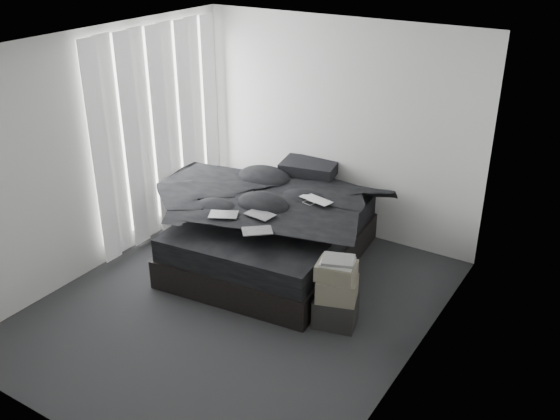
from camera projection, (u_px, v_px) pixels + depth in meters
The scene contains 25 objects.
floor at pixel (238, 305), 6.37m from camera, with size 3.60×4.20×0.01m, color #2B2B2D.
ceiling at pixel (230, 47), 5.25m from camera, with size 3.60×4.20×0.01m, color white.
wall_back at pixel (338, 129), 7.42m from camera, with size 3.60×0.01×2.60m, color white.
wall_front at pixel (52, 293), 4.21m from camera, with size 3.60×0.01×2.60m, color white.
wall_left at pixel (98, 152), 6.68m from camera, with size 0.01×4.20×2.60m, color white.
wall_right at pixel (418, 236), 4.95m from camera, with size 0.01×4.20×2.60m, color white.
window_left at pixel (157, 126), 7.33m from camera, with size 0.02×2.00×2.30m, color white.
curtain_left at pixel (160, 133), 7.34m from camera, with size 0.06×2.12×2.48m, color white.
bed at pixel (275, 245), 7.18m from camera, with size 1.78×2.35×0.32m, color black.
mattress at pixel (275, 223), 7.06m from camera, with size 1.71×2.29×0.25m, color black.
duvet at pixel (273, 204), 6.90m from camera, with size 1.74×2.01×0.27m, color black.
pillow_lower at pixel (304, 178), 7.73m from camera, with size 0.71×0.48×0.16m, color black.
pillow_upper at pixel (309, 168), 7.61m from camera, with size 0.66×0.46×0.15m, color black.
laptop at pixel (313, 195), 6.75m from camera, with size 0.38×0.24×0.03m, color silver.
comic_a at pixel (223, 207), 6.49m from camera, with size 0.30×0.19×0.01m, color black.
comic_b at pixel (260, 206), 6.49m from camera, with size 0.30×0.19×0.01m, color black.
comic_c at pixel (257, 222), 6.15m from camera, with size 0.30×0.19×0.01m, color black.
side_stand at pixel (214, 211), 7.55m from camera, with size 0.39×0.39×0.72m, color black.
papers at pixel (212, 184), 7.38m from camera, with size 0.28×0.20×0.01m, color white.
floor_books at pixel (211, 224), 7.86m from camera, with size 0.16×0.23×0.16m, color black.
box_lower at pixel (335, 311), 6.01m from camera, with size 0.40×0.31×0.30m, color black.
box_mid at pixel (337, 289), 5.89m from camera, with size 0.37×0.30×0.23m, color #676051.
box_upper at pixel (336, 271), 5.82m from camera, with size 0.36×0.29×0.16m, color #676051.
art_book_white at pixel (338, 262), 5.78m from camera, with size 0.30×0.24×0.03m, color silver.
art_book_snake at pixel (338, 260), 5.75m from camera, with size 0.30×0.24×0.03m, color silver.
Camera 1 is at (3.20, -4.29, 3.62)m, focal length 40.00 mm.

